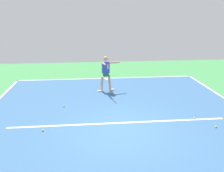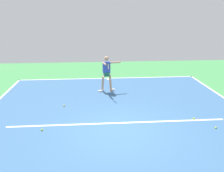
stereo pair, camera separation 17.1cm
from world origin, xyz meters
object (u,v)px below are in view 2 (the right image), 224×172
(tennis_ball_by_sideline, at_px, (194,119))
(tennis_ball_near_player, at_px, (64,106))
(tennis_ball_by_baseline, at_px, (42,130))
(tennis_ball_centre_court, at_px, (216,128))
(tennis_player, at_px, (107,72))

(tennis_ball_by_sideline, xyz_separation_m, tennis_ball_near_player, (4.83, -1.62, 0.00))
(tennis_ball_by_baseline, xyz_separation_m, tennis_ball_centre_court, (-5.76, 0.31, 0.00))
(tennis_ball_near_player, bearing_deg, tennis_ball_by_sideline, 161.49)
(tennis_ball_by_sideline, bearing_deg, tennis_ball_centre_court, 120.55)
(tennis_ball_by_sideline, distance_m, tennis_ball_near_player, 5.10)
(tennis_ball_near_player, bearing_deg, tennis_ball_by_baseline, 76.65)
(tennis_player, bearing_deg, tennis_ball_by_sideline, 117.63)
(tennis_player, xyz_separation_m, tennis_ball_by_sideline, (-2.95, 3.42, -0.96))
(tennis_ball_near_player, xyz_separation_m, tennis_ball_centre_court, (-5.27, 2.36, 0.00))
(tennis_ball_by_baseline, distance_m, tennis_ball_centre_court, 5.77)
(tennis_ball_near_player, bearing_deg, tennis_player, -136.18)
(tennis_player, distance_m, tennis_ball_by_baseline, 4.63)
(tennis_ball_by_sideline, distance_m, tennis_ball_centre_court, 0.87)
(tennis_player, distance_m, tennis_ball_centre_court, 5.46)
(tennis_player, relative_size, tennis_ball_by_baseline, 26.43)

